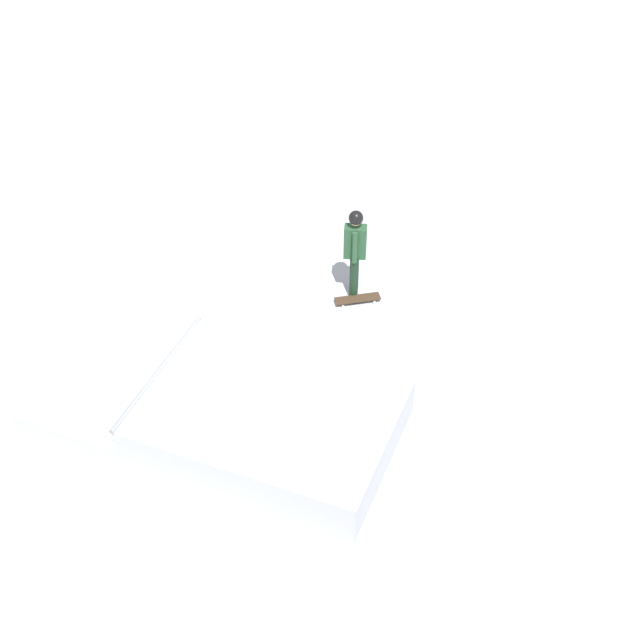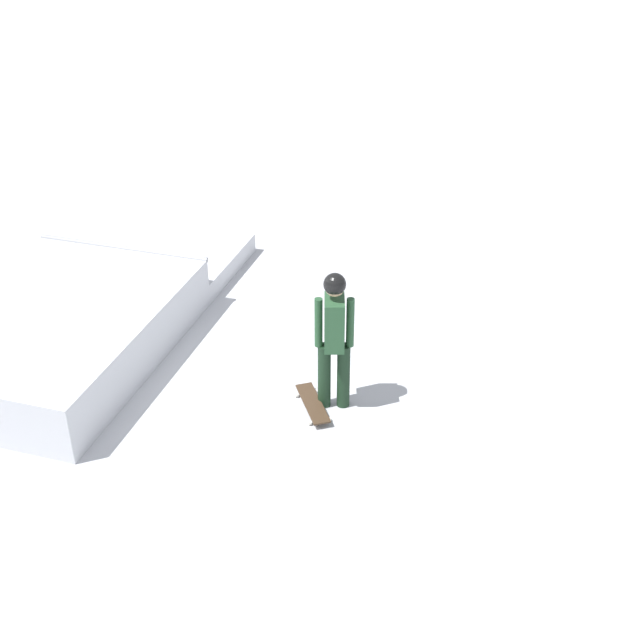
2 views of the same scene
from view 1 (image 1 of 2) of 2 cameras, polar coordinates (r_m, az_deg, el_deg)
ground_plane at (r=13.54m, az=-2.22°, el=-5.63°), size 60.00×60.00×0.00m
skate_ramp at (r=13.05m, az=-5.20°, el=-6.06°), size 5.98×4.39×0.74m
skater at (r=14.95m, az=2.29°, el=4.75°), size 0.40×0.44×1.73m
skateboard at (r=15.33m, az=2.45°, el=1.39°), size 0.82×0.38×0.09m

